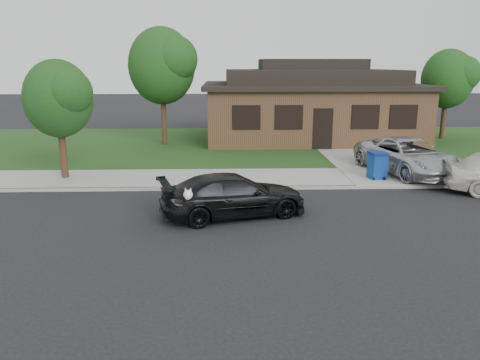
{
  "coord_description": "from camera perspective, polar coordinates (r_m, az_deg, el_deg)",
  "views": [
    {
      "loc": [
        -1.13,
        -13.15,
        4.53
      ],
      "look_at": [
        -0.67,
        0.59,
        1.1
      ],
      "focal_mm": 35.0,
      "sensor_mm": 36.0,
      "label": 1
    }
  ],
  "objects": [
    {
      "name": "tree_0",
      "position": [
        26.22,
        -9.19,
        13.74
      ],
      "size": [
        3.78,
        3.6,
        6.34
      ],
      "color": "#332114",
      "rests_on": "ground"
    },
    {
      "name": "minivan",
      "position": [
        20.34,
        19.75,
        2.77
      ],
      "size": [
        3.59,
        5.56,
        1.43
      ],
      "primitive_type": "imported",
      "rotation": [
        0.0,
        0.0,
        0.26
      ],
      "color": "#B0B3B8",
      "rests_on": "driveway"
    },
    {
      "name": "sidewalk",
      "position": [
        18.73,
        1.61,
        0.2
      ],
      "size": [
        60.0,
        3.0,
        0.12
      ],
      "primitive_type": "cube",
      "color": "gray",
      "rests_on": "ground"
    },
    {
      "name": "tree_2",
      "position": [
        19.34,
        -21.05,
        9.36
      ],
      "size": [
        2.73,
        2.6,
        4.59
      ],
      "color": "#332114",
      "rests_on": "ground"
    },
    {
      "name": "ground",
      "position": [
        13.95,
        2.85,
        -4.95
      ],
      "size": [
        120.0,
        120.0,
        0.0
      ],
      "primitive_type": "plane",
      "color": "black",
      "rests_on": "ground"
    },
    {
      "name": "driveway",
      "position": [
        24.63,
        14.98,
        3.11
      ],
      "size": [
        4.5,
        13.0,
        0.14
      ],
      "primitive_type": "cube",
      "color": "gray",
      "rests_on": "ground"
    },
    {
      "name": "house",
      "position": [
        28.71,
        8.51,
        9.08
      ],
      "size": [
        12.6,
        8.6,
        4.65
      ],
      "color": "#422B1C",
      "rests_on": "ground"
    },
    {
      "name": "sedan",
      "position": [
        14.18,
        -0.82,
        -1.88
      ],
      "size": [
        4.79,
        2.99,
        1.29
      ],
      "rotation": [
        0.0,
        0.0,
        1.86
      ],
      "color": "black",
      "rests_on": "ground"
    },
    {
      "name": "tree_1",
      "position": [
        30.58,
        24.31,
        11.28
      ],
      "size": [
        3.15,
        3.0,
        5.25
      ],
      "color": "#332114",
      "rests_on": "ground"
    },
    {
      "name": "recycling_bin",
      "position": [
        19.06,
        16.4,
        1.73
      ],
      "size": [
        0.74,
        0.74,
        1.07
      ],
      "rotation": [
        0.0,
        0.0,
        0.18
      ],
      "color": "navy",
      "rests_on": "sidewalk"
    },
    {
      "name": "lawn",
      "position": [
        26.55,
        0.56,
        4.34
      ],
      "size": [
        60.0,
        13.0,
        0.13
      ],
      "primitive_type": "cube",
      "color": "#193814",
      "rests_on": "ground"
    },
    {
      "name": "curb",
      "position": [
        17.28,
        1.91,
        -0.99
      ],
      "size": [
        60.0,
        0.12,
        0.12
      ],
      "primitive_type": "cube",
      "color": "gray",
      "rests_on": "ground"
    }
  ]
}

